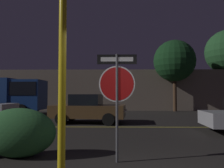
{
  "coord_description": "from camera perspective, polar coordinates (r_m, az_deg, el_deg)",
  "views": [
    {
      "loc": [
        -0.59,
        -3.31,
        1.52
      ],
      "look_at": [
        -0.71,
        5.1,
        1.91
      ],
      "focal_mm": 35.0,
      "sensor_mm": 36.0,
      "label": 1
    }
  ],
  "objects": [
    {
      "name": "road_center_stripe",
      "position": [
        10.27,
        4.21,
        -11.14
      ],
      "size": [
        38.49,
        0.12,
        0.01
      ],
      "primitive_type": "cube",
      "color": "gold",
      "rests_on": "ground_plane"
    },
    {
      "name": "stop_sign",
      "position": [
        4.95,
        1.31,
        -0.22
      ],
      "size": [
        0.9,
        0.06,
        2.44
      ],
      "rotation": [
        0.0,
        0.0,
        -0.01
      ],
      "color": "#4C4C51",
      "rests_on": "ground_plane"
    },
    {
      "name": "yellow_pole_left",
      "position": [
        3.33,
        -12.91,
        -2.09
      ],
      "size": [
        0.11,
        0.11,
        3.1
      ],
      "primitive_type": "cylinder",
      "color": "yellow",
      "rests_on": "ground_plane"
    },
    {
      "name": "hedge_bush_1",
      "position": [
        5.86,
        -23.19,
        -11.57
      ],
      "size": [
        1.81,
        0.91,
        1.18
      ],
      "primitive_type": "ellipsoid",
      "color": "#2D6633",
      "rests_on": "ground_plane"
    },
    {
      "name": "passing_car_2",
      "position": [
        11.69,
        -6.27,
        -6.46
      ],
      "size": [
        4.05,
        2.23,
        1.51
      ],
      "rotation": [
        0.0,
        0.0,
        -1.68
      ],
      "color": "brown",
      "rests_on": "ground_plane"
    },
    {
      "name": "delivery_truck",
      "position": [
        17.59,
        -25.59,
        -2.38
      ],
      "size": [
        5.49,
        2.51,
        2.64
      ],
      "rotation": [
        0.0,
        0.0,
        -1.58
      ],
      "color": "navy",
      "rests_on": "ground_plane"
    },
    {
      "name": "tree_0",
      "position": [
        20.33,
        15.99,
        5.79
      ],
      "size": [
        3.7,
        3.7,
        6.33
      ],
      "color": "#422D1E",
      "rests_on": "ground_plane"
    },
    {
      "name": "building_backdrop",
      "position": [
        22.54,
        -0.79,
        -1.68
      ],
      "size": [
        25.84,
        4.97,
        3.79
      ],
      "primitive_type": "cube",
      "color": "#7A6B5B",
      "rests_on": "ground_plane"
    }
  ]
}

